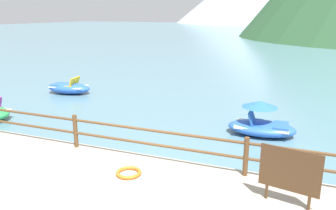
{
  "coord_description": "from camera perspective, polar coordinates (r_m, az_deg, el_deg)",
  "views": [
    {
      "loc": [
        3.29,
        -5.77,
        4.1
      ],
      "look_at": [
        -0.92,
        5.0,
        0.9
      ],
      "focal_mm": 35.65,
      "sensor_mm": 36.0,
      "label": 1
    }
  ],
  "objects": [
    {
      "name": "pedal_boat_3",
      "position": [
        18.32,
        -16.6,
        2.84
      ],
      "size": [
        2.44,
        1.41,
        0.88
      ],
      "color": "blue",
      "rests_on": "ground"
    },
    {
      "name": "pedal_boat_0",
      "position": [
        11.98,
        15.7,
        -3.13
      ],
      "size": [
        2.35,
        1.36,
        1.21
      ],
      "color": "blue",
      "rests_on": "ground"
    },
    {
      "name": "sign_board",
      "position": [
        7.03,
        20.09,
        -10.56
      ],
      "size": [
        1.16,
        0.28,
        1.19
      ],
      "color": "silver",
      "rests_on": "promenade_dock"
    },
    {
      "name": "ground_plane",
      "position": [
        46.07,
        17.43,
        9.67
      ],
      "size": [
        200.0,
        200.0,
        0.0
      ],
      "primitive_type": "plane",
      "color": "slate"
    },
    {
      "name": "life_ring",
      "position": [
        8.11,
        -6.74,
        -11.43
      ],
      "size": [
        0.61,
        0.61,
        0.09
      ],
      "primitive_type": "torus",
      "color": "orange",
      "rests_on": "promenade_dock"
    },
    {
      "name": "dock_railing",
      "position": [
        8.61,
        -2.69,
        -5.79
      ],
      "size": [
        23.92,
        0.12,
        0.95
      ],
      "color": "brown",
      "rests_on": "promenade_dock"
    }
  ]
}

